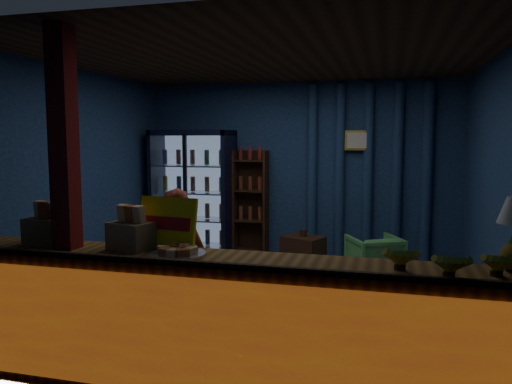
{
  "coord_description": "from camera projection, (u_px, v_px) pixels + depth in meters",
  "views": [
    {
      "loc": [
        1.27,
        -5.11,
        1.77
      ],
      "look_at": [
        -0.03,
        -0.2,
        1.23
      ],
      "focal_mm": 35.0,
      "sensor_mm": 36.0,
      "label": 1
    }
  ],
  "objects": [
    {
      "name": "support_post",
      "position": [
        66.0,
        202.0,
        3.73
      ],
      "size": [
        0.16,
        0.16,
        2.6
      ],
      "primitive_type": "cube",
      "color": "maroon",
      "rests_on": "ground"
    },
    {
      "name": "yellow_sign",
      "position": [
        167.0,
        223.0,
        3.74
      ],
      "size": [
        0.49,
        0.17,
        0.39
      ],
      "color": "yellow",
      "rests_on": "counter"
    },
    {
      "name": "snack_box_left",
      "position": [
        49.0,
        229.0,
        3.92
      ],
      "size": [
        0.34,
        0.29,
        0.34
      ],
      "color": "olive",
      "rests_on": "counter"
    },
    {
      "name": "shopkeeper",
      "position": [
        176.0,
        273.0,
        4.07
      ],
      "size": [
        0.51,
        0.34,
        1.37
      ],
      "primitive_type": "imported",
      "rotation": [
        0.0,
        0.0,
        -0.03
      ],
      "color": "maroon",
      "rests_on": "ground"
    },
    {
      "name": "bottle_shelf",
      "position": [
        251.0,
        204.0,
        7.5
      ],
      "size": [
        0.5,
        0.28,
        1.6
      ],
      "color": "#382011",
      "rests_on": "ground"
    },
    {
      "name": "curtain_folds",
      "position": [
        368.0,
        172.0,
        7.09
      ],
      "size": [
        1.74,
        0.14,
        2.5
      ],
      "color": "navy",
      "rests_on": "room_walls"
    },
    {
      "name": "beverage_cooler",
      "position": [
        195.0,
        194.0,
        7.56
      ],
      "size": [
        1.2,
        0.62,
        1.9
      ],
      "color": "black",
      "rests_on": "ground"
    },
    {
      "name": "framed_picture",
      "position": [
        358.0,
        140.0,
        7.04
      ],
      "size": [
        0.36,
        0.04,
        0.28
      ],
      "color": "gold",
      "rests_on": "room_walls"
    },
    {
      "name": "snack_box_centre",
      "position": [
        132.0,
        233.0,
        3.75
      ],
      "size": [
        0.37,
        0.33,
        0.33
      ],
      "color": "olive",
      "rests_on": "counter"
    },
    {
      "name": "ground",
      "position": [
        263.0,
        302.0,
        5.42
      ],
      "size": [
        4.6,
        4.6,
        0.0
      ],
      "primitive_type": "plane",
      "color": "#515154",
      "rests_on": "ground"
    },
    {
      "name": "counter",
      "position": [
        199.0,
        322.0,
        3.54
      ],
      "size": [
        4.4,
        0.57,
        0.99
      ],
      "color": "brown",
      "rests_on": "ground"
    },
    {
      "name": "green_chair",
      "position": [
        374.0,
        257.0,
        6.31
      ],
      "size": [
        0.8,
        0.81,
        0.56
      ],
      "primitive_type": "imported",
      "rotation": [
        0.0,
        0.0,
        3.6
      ],
      "color": "#5BB65B",
      "rests_on": "ground"
    },
    {
      "name": "side_table",
      "position": [
        303.0,
        253.0,
        6.7
      ],
      "size": [
        0.62,
        0.55,
        0.56
      ],
      "color": "#382011",
      "rests_on": "ground"
    },
    {
      "name": "pastry_tray",
      "position": [
        178.0,
        253.0,
        3.52
      ],
      "size": [
        0.4,
        0.4,
        0.07
      ],
      "color": "silver",
      "rests_on": "counter"
    },
    {
      "name": "banana_bunches",
      "position": [
        449.0,
        262.0,
        2.99
      ],
      "size": [
        0.81,
        0.31,
        0.18
      ],
      "color": "yellow",
      "rests_on": "counter"
    },
    {
      "name": "room_walls",
      "position": [
        264.0,
        158.0,
        5.26
      ],
      "size": [
        4.6,
        4.6,
        4.6
      ],
      "color": "navy",
      "rests_on": "ground"
    }
  ]
}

